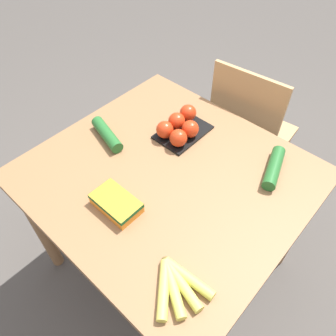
{
  "coord_description": "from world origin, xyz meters",
  "views": [
    {
      "loc": [
        0.58,
        -0.63,
        1.77
      ],
      "look_at": [
        0.0,
        0.0,
        0.8
      ],
      "focal_mm": 35.0,
      "sensor_mm": 36.0,
      "label": 1
    }
  ],
  "objects_px": {
    "banana_bunch": "(177,284)",
    "cucumber_near": "(107,134)",
    "carrot_bag": "(116,203)",
    "tomato_pack": "(180,127)",
    "cucumber_far": "(274,168)",
    "chair": "(247,134)"
  },
  "relations": [
    {
      "from": "banana_bunch",
      "to": "carrot_bag",
      "type": "height_order",
      "value": "carrot_bag"
    },
    {
      "from": "banana_bunch",
      "to": "cucumber_near",
      "type": "distance_m",
      "value": 0.72
    },
    {
      "from": "cucumber_near",
      "to": "cucumber_far",
      "type": "bearing_deg",
      "value": 26.54
    },
    {
      "from": "tomato_pack",
      "to": "cucumber_far",
      "type": "xyz_separation_m",
      "value": [
        0.42,
        0.08,
        -0.01
      ]
    },
    {
      "from": "carrot_bag",
      "to": "cucumber_near",
      "type": "bearing_deg",
      "value": 144.56
    },
    {
      "from": "carrot_bag",
      "to": "cucumber_near",
      "type": "relative_size",
      "value": 0.83
    },
    {
      "from": "tomato_pack",
      "to": "carrot_bag",
      "type": "bearing_deg",
      "value": -78.92
    },
    {
      "from": "chair",
      "to": "tomato_pack",
      "type": "bearing_deg",
      "value": 74.41
    },
    {
      "from": "carrot_bag",
      "to": "banana_bunch",
      "type": "bearing_deg",
      "value": -11.76
    },
    {
      "from": "tomato_pack",
      "to": "cucumber_far",
      "type": "height_order",
      "value": "tomato_pack"
    },
    {
      "from": "tomato_pack",
      "to": "cucumber_near",
      "type": "distance_m",
      "value": 0.32
    },
    {
      "from": "cucumber_far",
      "to": "tomato_pack",
      "type": "bearing_deg",
      "value": -169.31
    },
    {
      "from": "tomato_pack",
      "to": "cucumber_near",
      "type": "height_order",
      "value": "tomato_pack"
    },
    {
      "from": "chair",
      "to": "tomato_pack",
      "type": "height_order",
      "value": "chair"
    },
    {
      "from": "chair",
      "to": "banana_bunch",
      "type": "bearing_deg",
      "value": 103.86
    },
    {
      "from": "banana_bunch",
      "to": "cucumber_near",
      "type": "xyz_separation_m",
      "value": [
        -0.66,
        0.29,
        0.01
      ]
    },
    {
      "from": "carrot_bag",
      "to": "cucumber_near",
      "type": "distance_m",
      "value": 0.37
    },
    {
      "from": "chair",
      "to": "cucumber_near",
      "type": "bearing_deg",
      "value": 62.16
    },
    {
      "from": "carrot_bag",
      "to": "cucumber_far",
      "type": "bearing_deg",
      "value": 58.06
    },
    {
      "from": "cucumber_near",
      "to": "cucumber_far",
      "type": "distance_m",
      "value": 0.72
    },
    {
      "from": "chair",
      "to": "cucumber_far",
      "type": "relative_size",
      "value": 4.4
    },
    {
      "from": "chair",
      "to": "carrot_bag",
      "type": "bearing_deg",
      "value": 84.66
    }
  ]
}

